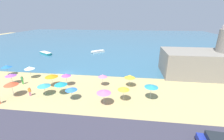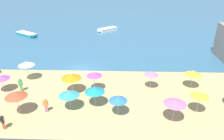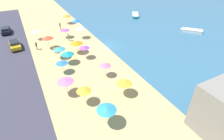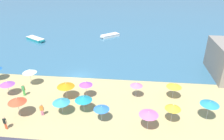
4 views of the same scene
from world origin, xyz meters
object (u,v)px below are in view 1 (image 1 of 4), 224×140
Objects in this scene: beach_umbrella_3 at (44,85)px; beach_umbrella_14 at (103,76)px; beach_umbrella_8 at (130,76)px; harbor_fortress at (210,59)px; beach_umbrella_4 at (61,83)px; beach_umbrella_11 at (11,83)px; bather_2 at (22,79)px; beach_umbrella_1 at (6,66)px; bather_0 at (30,91)px; beach_umbrella_2 at (71,89)px; beach_umbrella_10 at (51,76)px; beach_umbrella_7 at (11,75)px; beach_umbrella_15 at (151,86)px; skiff_nearshore at (46,53)px; beach_umbrella_6 at (104,92)px; skiff_offshore at (98,51)px; beach_umbrella_5 at (66,75)px; beach_umbrella_12 at (29,68)px; beach_umbrella_9 at (124,88)px.

beach_umbrella_3 is 0.94× the size of beach_umbrella_14.
beach_umbrella_8 is 0.14× the size of harbor_fortress.
beach_umbrella_4 is at bearing -148.49° from beach_umbrella_14.
beach_umbrella_11 is at bearing -166.43° from beach_umbrella_4.
beach_umbrella_4 reaches higher than bather_2.
bather_0 is (10.63, -7.87, -1.20)m from beach_umbrella_1.
beach_umbrella_2 is 0.87× the size of beach_umbrella_10.
beach_umbrella_10 reaches higher than beach_umbrella_8.
beach_umbrella_11 is at bearing -158.78° from harbor_fortress.
bather_0 is at bearing -31.48° from beach_umbrella_7.
beach_umbrella_15 reaches higher than bather_2.
beach_umbrella_4 is 30.95m from harbor_fortress.
beach_umbrella_8 is (11.39, 4.21, 0.12)m from beach_umbrella_4.
beach_umbrella_10 is at bearing 63.98° from bather_0.
beach_umbrella_11 is at bearing -46.10° from beach_umbrella_1.
bather_0 reaches higher than skiff_nearshore.
beach_umbrella_7 is 1.21× the size of bather_2.
beach_umbrella_11 reaches higher than bather_2.
beach_umbrella_2 is 1.33× the size of bather_0.
beach_umbrella_2 is 0.98× the size of beach_umbrella_3.
beach_umbrella_7 is 24.07m from skiff_nearshore.
beach_umbrella_4 is 0.87× the size of beach_umbrella_15.
skiff_nearshore is (-17.59, 25.77, -1.54)m from beach_umbrella_4.
beach_umbrella_15 reaches higher than beach_umbrella_6.
skiff_nearshore is (-28.98, 21.56, -1.66)m from beach_umbrella_8.
skiff_nearshore reaches higher than skiff_offshore.
harbor_fortress is (13.67, 12.13, 1.49)m from beach_umbrella_15.
beach_umbrella_2 is at bearing 170.98° from beach_umbrella_6.
skiff_nearshore is (-23.97, 21.85, -1.65)m from beach_umbrella_14.
bather_0 is at bearing -43.19° from bather_2.
skiff_offshore is at bearing 89.82° from beach_umbrella_5.
harbor_fortress is at bearing 41.58° from beach_umbrella_15.
beach_umbrella_12 is at bearing 173.92° from beach_umbrella_14.
beach_umbrella_14 is at bearing 8.20° from beach_umbrella_10.
beach_umbrella_1 is 6.21m from beach_umbrella_12.
beach_umbrella_6 is at bearing -160.77° from beach_umbrella_15.
beach_umbrella_7 reaches higher than bather_0.
skiff_offshore is (-10.80, 31.43, -1.81)m from beach_umbrella_9.
beach_umbrella_15 is (14.74, -0.00, 0.40)m from beach_umbrella_4.
bather_2 is 0.33× the size of skiff_nearshore.
skiff_nearshore is (-8.22, 20.18, -1.98)m from beach_umbrella_12.
beach_umbrella_7 reaches higher than skiff_offshore.
beach_umbrella_11 reaches higher than beach_umbrella_9.
beach_umbrella_2 is 1.00× the size of beach_umbrella_7.
beach_umbrella_14 reaches higher than beach_umbrella_3.
beach_umbrella_11 reaches higher than beach_umbrella_7.
beach_umbrella_7 is 0.85× the size of beach_umbrella_9.
beach_umbrella_1 is at bearing -172.76° from harbor_fortress.
skiff_offshore is at bearing 69.95° from beach_umbrella_12.
beach_umbrella_10 is 0.95× the size of beach_umbrella_15.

